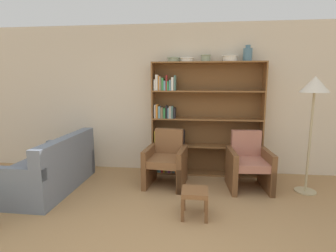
# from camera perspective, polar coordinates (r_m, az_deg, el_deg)

# --- Properties ---
(wall_back) EXTENTS (12.00, 0.06, 2.75)m
(wall_back) POSITION_cam_1_polar(r_m,az_deg,el_deg) (4.98, 2.17, 5.78)
(wall_back) COLOR beige
(wall_back) RESTS_ON ground
(bookshelf) EXTENTS (1.99, 0.30, 2.06)m
(bookshelf) POSITION_cam_1_polar(r_m,az_deg,el_deg) (4.84, 6.14, 0.93)
(bookshelf) COLOR brown
(bookshelf) RESTS_ON ground
(bowl_terracotta) EXTENTS (0.23, 0.23, 0.08)m
(bowl_terracotta) POSITION_cam_1_polar(r_m,az_deg,el_deg) (4.80, 1.25, 14.31)
(bowl_terracotta) COLOR gray
(bowl_terracotta) RESTS_ON bookshelf
(bowl_copper) EXTENTS (0.26, 0.26, 0.07)m
(bowl_copper) POSITION_cam_1_polar(r_m,az_deg,el_deg) (4.79, 4.14, 14.26)
(bowl_copper) COLOR silver
(bowl_copper) RESTS_ON bookshelf
(bowl_brass) EXTENTS (0.18, 0.18, 0.12)m
(bowl_brass) POSITION_cam_1_polar(r_m,az_deg,el_deg) (4.78, 8.24, 14.47)
(bowl_brass) COLOR gray
(bowl_brass) RESTS_ON bookshelf
(bowl_olive) EXTENTS (0.28, 0.28, 0.10)m
(bowl_olive) POSITION_cam_1_polar(r_m,az_deg,el_deg) (4.81, 13.34, 14.20)
(bowl_olive) COLOR silver
(bowl_olive) RESTS_ON bookshelf
(vase_tall) EXTENTS (0.15, 0.15, 0.27)m
(vase_tall) POSITION_cam_1_polar(r_m,az_deg,el_deg) (4.86, 16.95, 14.70)
(vase_tall) COLOR slate
(vase_tall) RESTS_ON bookshelf
(couch) EXTENTS (0.90, 1.66, 0.86)m
(couch) POSITION_cam_1_polar(r_m,az_deg,el_deg) (4.65, -24.17, -8.83)
(couch) COLOR slate
(couch) RESTS_ON ground
(armchair_leather) EXTENTS (0.71, 0.74, 0.91)m
(armchair_leather) POSITION_cam_1_polar(r_m,az_deg,el_deg) (4.41, -0.38, -7.54)
(armchair_leather) COLOR brown
(armchair_leather) RESTS_ON ground
(armchair_cushioned) EXTENTS (0.68, 0.72, 0.91)m
(armchair_cushioned) POSITION_cam_1_polar(r_m,az_deg,el_deg) (4.46, 17.10, -7.80)
(armchair_cushioned) COLOR brown
(armchair_cushioned) RESTS_ON ground
(floor_lamp) EXTENTS (0.42, 0.42, 1.79)m
(floor_lamp) POSITION_cam_1_polar(r_m,az_deg,el_deg) (4.46, 29.26, 6.59)
(floor_lamp) COLOR tan
(floor_lamp) RESTS_ON ground
(footstool) EXTENTS (0.33, 0.33, 0.36)m
(footstool) POSITION_cam_1_polar(r_m,az_deg,el_deg) (3.46, 5.84, -14.73)
(footstool) COLOR brown
(footstool) RESTS_ON ground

